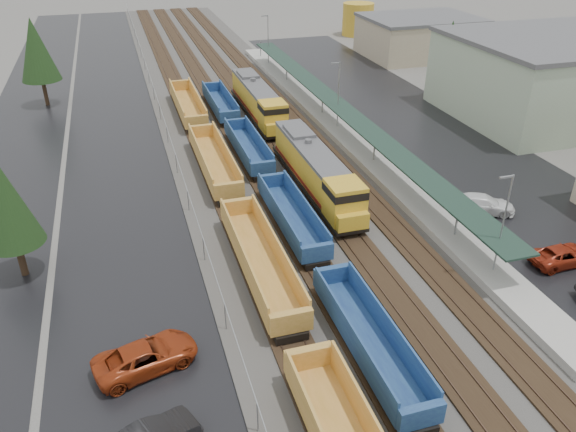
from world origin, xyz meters
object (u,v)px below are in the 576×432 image
well_string_yellow (260,260)px  parked_car_east_c (482,204)px  storage_tank (358,19)px  locomotive_lead (317,171)px  parked_car_west_c (146,356)px  parked_car_east_b (563,256)px  well_string_blue (324,268)px  locomotive_trail (259,101)px

well_string_yellow → parked_car_east_c: (20.33, 3.37, -0.42)m
parked_car_east_c → storage_tank: bearing=10.3°
locomotive_lead → parked_car_west_c: locomotive_lead is taller
locomotive_lead → well_string_yellow: bearing=-126.8°
locomotive_lead → well_string_yellow: size_ratio=0.21×
locomotive_lead → parked_car_east_b: bearing=-49.7°
parked_car_east_b → locomotive_lead: bearing=39.6°
locomotive_lead → parked_car_east_b: size_ratio=3.71×
well_string_yellow → parked_car_east_b: size_ratio=17.60×
storage_tank → parked_car_west_c: 93.55m
locomotive_lead → storage_tank: (30.80, 63.03, 0.77)m
well_string_yellow → storage_tank: storage_tank is taller
parked_car_west_c → parked_car_east_c: bearing=-85.5°
well_string_blue → parked_car_east_c: 17.23m
locomotive_lead → parked_car_east_c: 14.42m
locomotive_trail → storage_tank: bearing=53.8°
well_string_yellow → well_string_blue: well_string_yellow is taller
locomotive_trail → parked_car_east_b: locomotive_trail is taller
well_string_blue → parked_car_west_c: (-12.43, -4.89, -0.30)m
well_string_yellow → parked_car_east_b: 22.00m
locomotive_lead → well_string_blue: (-4.00, -12.80, -1.14)m
storage_tank → parked_car_east_b: storage_tank is taller
parked_car_west_c → storage_tank: bearing=-45.6°
locomotive_lead → storage_tank: 70.16m
parked_car_east_b → parked_car_east_c: bearing=6.4°
locomotive_trail → storage_tank: storage_tank is taller
locomotive_lead → parked_car_east_c: (12.33, -7.32, -1.47)m
locomotive_lead → parked_car_east_b: 20.77m
parked_car_west_c → parked_car_east_c: (28.76, 10.37, -0.04)m
well_string_blue → locomotive_lead: bearing=72.6°
well_string_blue → parked_car_east_c: well_string_blue is taller
locomotive_trail → well_string_blue: bearing=-96.8°
locomotive_trail → storage_tank: size_ratio=3.05×
locomotive_trail → well_string_yellow: size_ratio=0.21×
locomotive_lead → parked_car_east_c: bearing=-30.7°
locomotive_trail → well_string_yellow: 32.71m
storage_tank → parked_car_west_c: size_ratio=1.03×
well_string_yellow → well_string_blue: bearing=-27.7°
locomotive_trail → parked_car_east_b: (13.39, -36.80, -1.56)m
well_string_yellow → parked_car_west_c: 10.95m
parked_car_east_b → well_string_yellow: bearing=75.9°
locomotive_lead → locomotive_trail: (0.00, 21.00, 0.00)m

